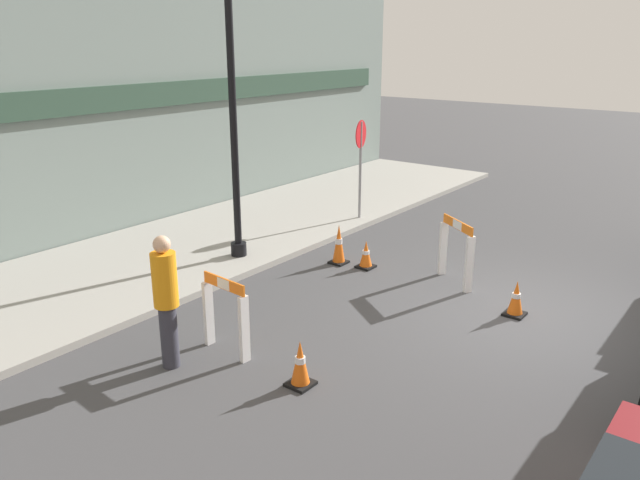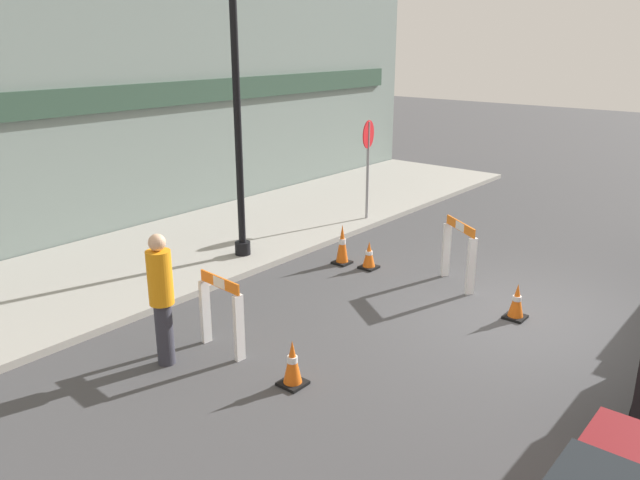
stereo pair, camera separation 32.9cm
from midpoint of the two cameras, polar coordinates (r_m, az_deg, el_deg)
ground_plane at (r=9.67m, az=17.88°, el=-6.97°), size 60.00×60.00×0.00m
sidewalk_slab at (r=13.00m, az=-9.47°, el=0.37°), size 18.00×3.81×0.11m
storefront_facade at (r=13.97m, az=-15.77°, el=12.48°), size 18.00×0.22×5.50m
streetlamp_post at (r=11.00m, az=-9.20°, el=18.80°), size 0.44×0.44×6.37m
stop_sign at (r=13.65m, az=3.03°, el=7.94°), size 0.59×0.16×2.16m
barricade_0 at (r=10.55m, az=11.47°, el=-0.84°), size 0.62×0.83×1.10m
barricade_1 at (r=8.20m, az=-9.79°, el=-6.64°), size 0.20×0.79×1.05m
traffic_cone_0 at (r=9.65m, az=16.55°, el=-5.20°), size 0.30×0.30×0.54m
traffic_cone_1 at (r=7.49m, az=-3.11°, el=-11.28°), size 0.30×0.30×0.58m
traffic_cone_2 at (r=11.33m, az=0.90°, el=-0.43°), size 0.30×0.30×0.74m
traffic_cone_3 at (r=11.16m, az=3.38°, el=-1.39°), size 0.30×0.30×0.50m
person_worker at (r=7.87m, az=-15.07°, el=-5.07°), size 0.37×0.37×1.72m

